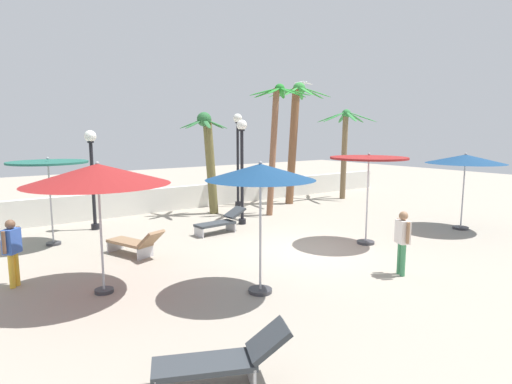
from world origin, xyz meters
TOP-DOWN VIEW (x-y plane):
  - ground_plane at (0.00, 0.00)m, footprint 56.00×56.00m
  - boundary_wall at (0.00, 8.35)m, footprint 25.20×0.30m
  - patio_umbrella_0 at (-5.96, 0.33)m, footprint 3.00×3.00m
  - patio_umbrella_1 at (1.85, -0.37)m, footprint 2.33×2.33m
  - patio_umbrella_2 at (-6.09, 5.20)m, footprint 2.28×2.28m
  - patio_umbrella_3 at (-3.19, -1.65)m, footprint 2.33×2.33m
  - patio_umbrella_4 at (6.19, -1.07)m, footprint 2.67×2.67m
  - palm_tree_0 at (7.95, 6.15)m, footprint 3.07×2.76m
  - palm_tree_1 at (0.24, 6.64)m, footprint 2.00×1.95m
  - palm_tree_2 at (4.94, 6.61)m, footprint 2.95×2.95m
  - palm_tree_3 at (2.44, 4.94)m, footprint 2.54×2.54m
  - lamp_post_0 at (2.29, 7.53)m, footprint 0.41×0.41m
  - lamp_post_1 at (-4.47, 6.55)m, footprint 0.41×0.41m
  - lamp_post_2 at (0.28, 4.20)m, footprint 0.39×0.39m
  - lounge_chair_0 at (-1.10, 3.48)m, footprint 1.88×0.66m
  - lounge_chair_1 at (-4.43, 2.59)m, footprint 1.16×1.96m
  - lounge_chair_2 at (-5.63, -4.08)m, footprint 1.94×1.27m
  - guest_0 at (-7.49, 1.87)m, footprint 0.42×0.43m
  - guest_1 at (0.26, -2.76)m, footprint 0.37×0.51m
  - seagull_0 at (6.24, 7.47)m, footprint 1.37×0.39m

SIDE VIEW (x-z plane):
  - ground_plane at x=0.00m, z-range 0.00..0.00m
  - lounge_chair_1 at x=-4.43m, z-range -0.03..0.81m
  - lounge_chair_2 at x=-5.63m, z-range -0.02..0.81m
  - lounge_chair_0 at x=-1.10m, z-range -0.01..0.81m
  - boundary_wall at x=0.00m, z-range 0.00..1.03m
  - guest_0 at x=-7.49m, z-range 0.16..1.70m
  - guest_1 at x=0.26m, z-range 0.16..1.74m
  - lamp_post_1 at x=-4.47m, z-range 0.57..4.09m
  - patio_umbrella_2 at x=-6.09m, z-range 1.06..3.77m
  - lamp_post_2 at x=0.28m, z-range 0.52..4.42m
  - patio_umbrella_1 at x=1.85m, z-range 1.06..3.89m
  - patio_umbrella_4 at x=6.19m, z-range 1.12..3.85m
  - patio_umbrella_0 at x=-5.96m, z-range 1.16..4.02m
  - patio_umbrella_3 at x=-3.19m, z-range 1.17..4.04m
  - palm_tree_1 at x=0.24m, z-range 0.52..4.79m
  - lamp_post_0 at x=2.29m, z-range 0.67..4.94m
  - palm_tree_0 at x=7.95m, z-range 0.66..5.25m
  - palm_tree_3 at x=2.44m, z-range 0.75..6.16m
  - palm_tree_2 at x=4.94m, z-range 0.68..6.45m
  - seagull_0 at x=6.24m, z-range 5.81..5.97m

